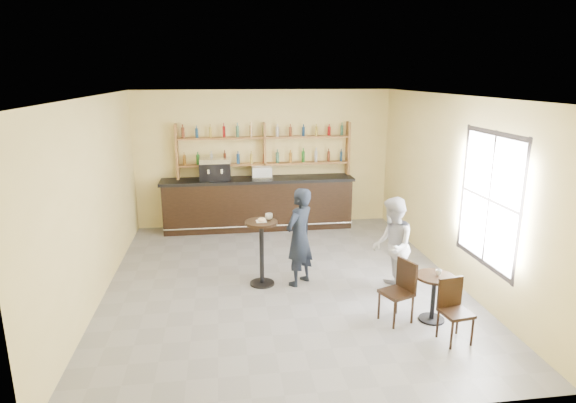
{
  "coord_description": "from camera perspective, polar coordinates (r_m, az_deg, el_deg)",
  "views": [
    {
      "loc": [
        -0.98,
        -7.74,
        3.53
      ],
      "look_at": [
        0.2,
        0.8,
        1.25
      ],
      "focal_mm": 30.0,
      "sensor_mm": 36.0,
      "label": 1
    }
  ],
  "objects": [
    {
      "name": "pedestal_table",
      "position": [
        8.28,
        -3.14,
        -6.14
      ],
      "size": [
        0.73,
        0.73,
        1.14
      ],
      "primitive_type": null,
      "rotation": [
        0.0,
        0.0,
        -0.41
      ],
      "color": "black",
      "rests_on": "floor"
    },
    {
      "name": "wall_right",
      "position": [
        8.91,
        18.88,
        1.51
      ],
      "size": [
        0.0,
        7.0,
        7.0
      ],
      "primitive_type": "plane",
      "rotation": [
        1.57,
        0.0,
        -1.57
      ],
      "color": "#F9E28D",
      "rests_on": "floor"
    },
    {
      "name": "ceiling",
      "position": [
        7.81,
        -0.66,
        12.4
      ],
      "size": [
        7.0,
        7.0,
        0.0
      ],
      "primitive_type": "plane",
      "rotation": [
        3.14,
        0.0,
        0.0
      ],
      "color": "white",
      "rests_on": "wall_back"
    },
    {
      "name": "man_main",
      "position": [
        8.2,
        1.36,
        -4.22
      ],
      "size": [
        0.73,
        0.73,
        1.71
      ],
      "primitive_type": "imported",
      "rotation": [
        0.0,
        0.0,
        3.92
      ],
      "color": "black",
      "rests_on": "floor"
    },
    {
      "name": "chair_west",
      "position": [
        7.3,
        12.73,
        -10.44
      ],
      "size": [
        0.52,
        0.52,
        0.92
      ],
      "primitive_type": null,
      "rotation": [
        0.0,
        0.0,
        -1.2
      ],
      "color": "black",
      "rests_on": "floor"
    },
    {
      "name": "napkin",
      "position": [
        8.09,
        -3.19,
        -2.35
      ],
      "size": [
        0.18,
        0.18,
        0.0
      ],
      "primitive_type": "cube",
      "rotation": [
        0.0,
        0.0,
        0.05
      ],
      "color": "white",
      "rests_on": "pedestal_table"
    },
    {
      "name": "liquor_bottles",
      "position": [
        11.26,
        -2.83,
        6.89
      ],
      "size": [
        3.68,
        0.1,
        1.0
      ],
      "primitive_type": null,
      "color": "#8C5919",
      "rests_on": "shelf_unit"
    },
    {
      "name": "window_pane",
      "position": [
        7.87,
        22.75,
        0.19
      ],
      "size": [
        0.0,
        2.0,
        2.0
      ],
      "primitive_type": "plane",
      "rotation": [
        1.57,
        0.0,
        -1.57
      ],
      "color": "white",
      "rests_on": "wall_right"
    },
    {
      "name": "wall_front",
      "position": [
        4.76,
        4.8,
        -9.16
      ],
      "size": [
        7.0,
        0.0,
        7.0
      ],
      "primitive_type": "plane",
      "rotation": [
        -1.57,
        0.0,
        0.0
      ],
      "color": "#F9E28D",
      "rests_on": "floor"
    },
    {
      "name": "cup_pedestal",
      "position": [
        8.19,
        -2.28,
        -1.78
      ],
      "size": [
        0.16,
        0.16,
        0.1
      ],
      "primitive_type": "imported",
      "rotation": [
        0.0,
        0.0,
        -0.28
      ],
      "color": "white",
      "rests_on": "pedestal_table"
    },
    {
      "name": "pastry_case",
      "position": [
        11.14,
        -3.14,
        3.47
      ],
      "size": [
        0.51,
        0.43,
        0.28
      ],
      "primitive_type": null,
      "rotation": [
        0.0,
        0.0,
        0.14
      ],
      "color": "silver",
      "rests_on": "bar_counter"
    },
    {
      "name": "cup_cafe",
      "position": [
        7.36,
        17.42,
        -8.04
      ],
      "size": [
        0.11,
        0.11,
        0.08
      ],
      "primitive_type": "imported",
      "rotation": [
        0.0,
        0.0,
        -0.18
      ],
      "color": "white",
      "rests_on": "cafe_table"
    },
    {
      "name": "patron_second",
      "position": [
        8.05,
        12.2,
        -5.23
      ],
      "size": [
        0.82,
        0.94,
        1.63
      ],
      "primitive_type": "imported",
      "rotation": [
        0.0,
        0.0,
        -1.87
      ],
      "color": "#A8A7AD",
      "rests_on": "floor"
    },
    {
      "name": "window_frame",
      "position": [
        7.86,
        22.71,
        0.19
      ],
      "size": [
        0.04,
        1.7,
        2.1
      ],
      "primitive_type": null,
      "color": "black",
      "rests_on": "wall_right"
    },
    {
      "name": "chair_south",
      "position": [
        7.01,
        19.31,
        -12.29
      ],
      "size": [
        0.43,
        0.43,
        0.87
      ],
      "primitive_type": null,
      "rotation": [
        0.0,
        0.0,
        0.16
      ],
      "color": "black",
      "rests_on": "floor"
    },
    {
      "name": "shelf_unit",
      "position": [
        11.28,
        -2.82,
        6.03
      ],
      "size": [
        4.0,
        0.26,
        1.4
      ],
      "primitive_type": null,
      "color": "brown",
      "rests_on": "wall_back"
    },
    {
      "name": "cafe_table",
      "position": [
        7.5,
        16.83,
        -10.89
      ],
      "size": [
        0.61,
        0.61,
        0.71
      ],
      "primitive_type": null,
      "rotation": [
        0.0,
        0.0,
        -0.08
      ],
      "color": "black",
      "rests_on": "floor"
    },
    {
      "name": "espresso_machine",
      "position": [
        11.08,
        -8.63,
        3.83
      ],
      "size": [
        0.71,
        0.48,
        0.49
      ],
      "primitive_type": null,
      "rotation": [
        0.0,
        0.0,
        -0.05
      ],
      "color": "black",
      "rests_on": "bar_counter"
    },
    {
      "name": "wall_back",
      "position": [
        11.44,
        -2.86,
        5.09
      ],
      "size": [
        7.0,
        0.0,
        7.0
      ],
      "primitive_type": "plane",
      "rotation": [
        1.57,
        0.0,
        0.0
      ],
      "color": "#F9E28D",
      "rests_on": "floor"
    },
    {
      "name": "floor",
      "position": [
        8.56,
        -0.6,
        -9.54
      ],
      "size": [
        7.0,
        7.0,
        0.0
      ],
      "primitive_type": "plane",
      "color": "gray",
      "rests_on": "ground"
    },
    {
      "name": "wall_left",
      "position": [
        8.22,
        -21.84,
        0.16
      ],
      "size": [
        0.0,
        7.0,
        7.0
      ],
      "primitive_type": "plane",
      "rotation": [
        1.57,
        0.0,
        1.57
      ],
      "color": "#F9E28D",
      "rests_on": "floor"
    },
    {
      "name": "donut",
      "position": [
        8.08,
        -3.12,
        -2.18
      ],
      "size": [
        0.16,
        0.16,
        0.05
      ],
      "primitive_type": "torus",
      "rotation": [
        0.0,
        0.0,
        0.13
      ],
      "color": "#E8AB55",
      "rests_on": "napkin"
    },
    {
      "name": "bar_counter",
      "position": [
        11.3,
        -3.54,
        -0.23
      ],
      "size": [
        4.44,
        0.87,
        1.2
      ],
      "primitive_type": null,
      "color": "black",
      "rests_on": "floor"
    }
  ]
}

